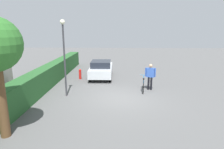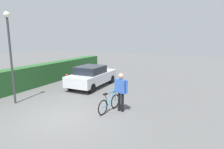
# 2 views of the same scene
# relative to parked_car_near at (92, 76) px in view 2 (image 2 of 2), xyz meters

# --- Properties ---
(ground_plane) EXTENTS (60.00, 60.00, 0.00)m
(ground_plane) POSITION_rel_parked_car_near_xyz_m (-4.89, -1.63, -0.73)
(ground_plane) COLOR #565656
(parked_car_near) EXTENTS (4.03, 1.81, 1.42)m
(parked_car_near) POSITION_rel_parked_car_near_xyz_m (0.00, 0.00, 0.00)
(parked_car_near) COLOR silver
(parked_car_near) RESTS_ON ground
(bicycle) EXTENTS (1.64, 0.50, 0.95)m
(bicycle) POSITION_rel_parked_car_near_xyz_m (-3.43, -3.06, -0.35)
(bicycle) COLOR black
(bicycle) RESTS_ON ground
(person_rider) EXTENTS (0.30, 0.68, 1.74)m
(person_rider) POSITION_rel_parked_car_near_xyz_m (-3.18, -3.51, 0.30)
(person_rider) COLOR black
(person_rider) RESTS_ON ground
(street_lamp) EXTENTS (0.28, 0.28, 4.46)m
(street_lamp) POSITION_rel_parked_car_near_xyz_m (-4.57, 1.70, 2.14)
(street_lamp) COLOR #38383D
(street_lamp) RESTS_ON ground
(fire_hydrant) EXTENTS (0.20, 0.20, 0.81)m
(fire_hydrant) POSITION_rel_parked_car_near_xyz_m (-0.56, 1.65, -0.31)
(fire_hydrant) COLOR red
(fire_hydrant) RESTS_ON ground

